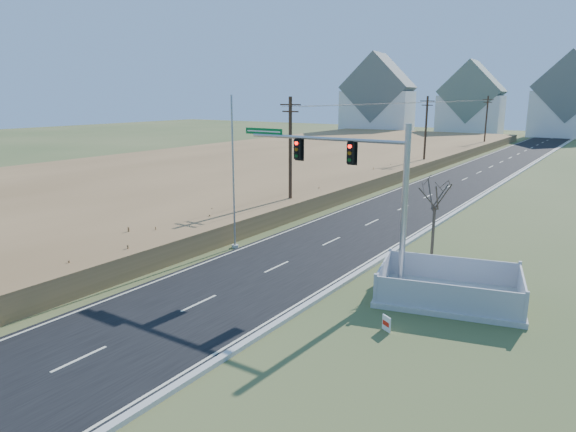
{
  "coord_description": "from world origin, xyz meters",
  "views": [
    {
      "loc": [
        15.25,
        -17.45,
        9.09
      ],
      "look_at": [
        1.74,
        2.52,
        3.4
      ],
      "focal_mm": 32.0,
      "sensor_mm": 36.0,
      "label": 1
    }
  ],
  "objects_px": {
    "traffic_signal_mast": "(368,186)",
    "fence_enclosure": "(449,294)",
    "bare_tree": "(436,192)",
    "flagpole": "(234,189)",
    "open_sign": "(386,324)"
  },
  "relations": [
    {
      "from": "open_sign",
      "to": "bare_tree",
      "type": "height_order",
      "value": "bare_tree"
    },
    {
      "from": "flagpole",
      "to": "bare_tree",
      "type": "bearing_deg",
      "value": 13.36
    },
    {
      "from": "fence_enclosure",
      "to": "flagpole",
      "type": "xyz_separation_m",
      "value": [
        -13.34,
        0.86,
        3.36
      ]
    },
    {
      "from": "bare_tree",
      "to": "fence_enclosure",
      "type": "bearing_deg",
      "value": -60.04
    },
    {
      "from": "traffic_signal_mast",
      "to": "bare_tree",
      "type": "relative_size",
      "value": 1.88
    },
    {
      "from": "fence_enclosure",
      "to": "bare_tree",
      "type": "xyz_separation_m",
      "value": [
        -2.04,
        3.54,
        3.93
      ]
    },
    {
      "from": "flagpole",
      "to": "traffic_signal_mast",
      "type": "bearing_deg",
      "value": -1.93
    },
    {
      "from": "flagpole",
      "to": "bare_tree",
      "type": "height_order",
      "value": "flagpole"
    },
    {
      "from": "traffic_signal_mast",
      "to": "flagpole",
      "type": "height_order",
      "value": "flagpole"
    },
    {
      "from": "bare_tree",
      "to": "flagpole",
      "type": "bearing_deg",
      "value": -166.64
    },
    {
      "from": "traffic_signal_mast",
      "to": "fence_enclosure",
      "type": "height_order",
      "value": "traffic_signal_mast"
    },
    {
      "from": "fence_enclosure",
      "to": "open_sign",
      "type": "distance_m",
      "value": 4.72
    },
    {
      "from": "traffic_signal_mast",
      "to": "fence_enclosure",
      "type": "bearing_deg",
      "value": -7.27
    },
    {
      "from": "fence_enclosure",
      "to": "bare_tree",
      "type": "distance_m",
      "value": 5.67
    },
    {
      "from": "open_sign",
      "to": "flagpole",
      "type": "xyz_separation_m",
      "value": [
        -12.3,
        5.46,
        3.31
      ]
    }
  ]
}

